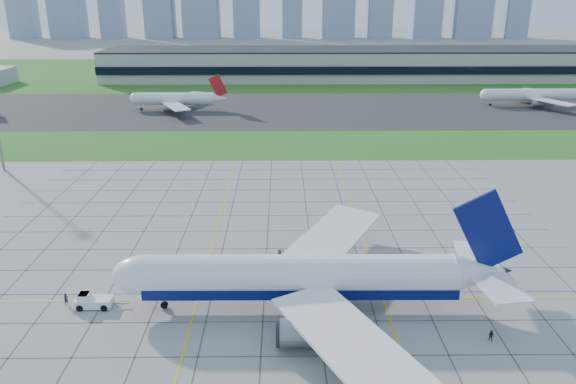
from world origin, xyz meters
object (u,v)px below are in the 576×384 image
crew_far (491,336)px  airliner (303,277)px  distant_jet_2 (535,95)px  crew_near (66,299)px  distant_jet_1 (177,99)px  pushback_tug (92,301)px

crew_far → airliner: bearing=-153.0°
airliner → crew_far: (24.64, -8.66, -4.23)m
distant_jet_2 → crew_near: bearing=-131.2°
crew_near → distant_jet_1: bearing=40.1°
airliner → distant_jet_2: size_ratio=1.32×
crew_near → distant_jet_2: distant_jet_2 is taller
airliner → distant_jet_1: 155.02m
pushback_tug → distant_jet_1: size_ratio=0.18×
distant_jet_2 → crew_far: bearing=-114.8°
crew_far → distant_jet_1: 171.71m
crew_near → airliner: bearing=-55.7°
crew_near → distant_jet_1: 147.55m
distant_jet_1 → distant_jet_2: 145.15m
crew_near → crew_far: 60.49m
airliner → pushback_tug: 31.20m
pushback_tug → crew_near: pushback_tug is taller
crew_far → distant_jet_1: distant_jet_1 is taller
crew_near → distant_jet_1: (-9.26, 147.22, 3.57)m
crew_far → pushback_tug: bearing=-143.1°
airliner → pushback_tug: size_ratio=7.62×
crew_near → crew_far: (59.66, -10.00, -0.10)m
distant_jet_1 → distant_jet_2: size_ratio=0.95×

